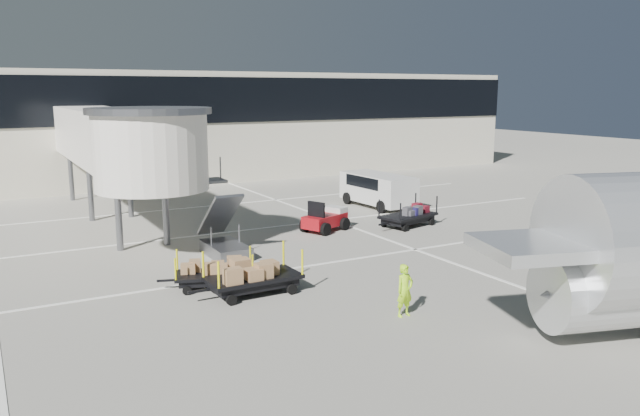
# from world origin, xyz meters

# --- Properties ---
(ground) EXTENTS (140.00, 140.00, 0.00)m
(ground) POSITION_xyz_m (0.00, 0.00, 0.00)
(ground) COLOR #AEAB9C
(ground) RESTS_ON ground
(lane_markings) EXTENTS (40.00, 30.00, 0.02)m
(lane_markings) POSITION_xyz_m (-0.67, 9.33, 0.01)
(lane_markings) COLOR white
(lane_markings) RESTS_ON ground
(terminal) EXTENTS (64.00, 12.11, 15.20)m
(terminal) POSITION_xyz_m (-0.35, 29.94, 4.11)
(terminal) COLOR beige
(terminal) RESTS_ON ground
(jet_bridge) EXTENTS (5.70, 20.40, 6.03)m
(jet_bridge) POSITION_xyz_m (-3.97, 12.26, 4.28)
(jet_bridge) COLOR white
(jet_bridge) RESTS_ON ground
(baggage_tug) EXTENTS (2.58, 2.19, 1.53)m
(baggage_tug) POSITION_xyz_m (4.45, 7.02, 0.56)
(baggage_tug) COLOR maroon
(baggage_tug) RESTS_ON ground
(suitcase_cart) EXTENTS (3.76, 2.18, 1.44)m
(suitcase_cart) POSITION_xyz_m (8.62, 5.92, 0.52)
(suitcase_cart) COLOR black
(suitcase_cart) RESTS_ON ground
(box_cart_near) EXTENTS (3.81, 1.60, 1.49)m
(box_cart_near) POSITION_xyz_m (-2.33, -0.07, 0.57)
(box_cart_near) COLOR black
(box_cart_near) RESTS_ON ground
(box_cart_far) EXTENTS (3.30, 2.10, 1.28)m
(box_cart_far) POSITION_xyz_m (-3.31, 1.14, 0.48)
(box_cart_far) COLOR black
(box_cart_far) RESTS_ON ground
(ground_worker) EXTENTS (0.61, 0.42, 1.61)m
(ground_worker) POSITION_xyz_m (0.82, -4.18, 0.80)
(ground_worker) COLOR #A7EC18
(ground_worker) RESTS_ON ground
(minivan) EXTENTS (2.42, 5.10, 1.90)m
(minivan) POSITION_xyz_m (10.21, 11.18, 1.14)
(minivan) COLOR silver
(minivan) RESTS_ON ground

